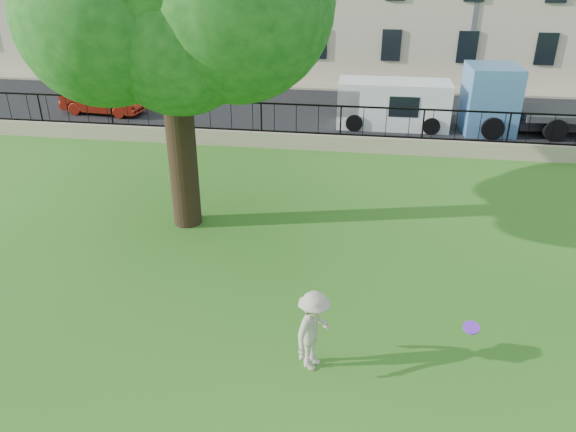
% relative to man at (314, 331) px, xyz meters
% --- Properties ---
extents(ground, '(120.00, 120.00, 0.00)m').
position_rel_man_xyz_m(ground, '(-0.29, 0.09, -0.81)').
color(ground, '#286618').
rests_on(ground, ground).
extents(retaining_wall, '(50.00, 0.40, 0.60)m').
position_rel_man_xyz_m(retaining_wall, '(-0.29, 12.09, -0.51)').
color(retaining_wall, gray).
rests_on(retaining_wall, ground).
extents(iron_railing, '(50.00, 0.05, 1.13)m').
position_rel_man_xyz_m(iron_railing, '(-0.29, 12.09, 0.34)').
color(iron_railing, black).
rests_on(iron_railing, retaining_wall).
extents(street, '(60.00, 9.00, 0.01)m').
position_rel_man_xyz_m(street, '(-0.29, 16.79, -0.80)').
color(street, black).
rests_on(street, ground).
extents(sidewalk, '(60.00, 1.40, 0.12)m').
position_rel_man_xyz_m(sidewalk, '(-0.29, 21.99, -0.75)').
color(sidewalk, gray).
rests_on(sidewalk, ground).
extents(man, '(0.96, 1.20, 1.62)m').
position_rel_man_xyz_m(man, '(0.00, 0.00, 0.00)').
color(man, '#B7AC94').
rests_on(man, ground).
extents(frisbee, '(0.36, 0.35, 0.12)m').
position_rel_man_xyz_m(frisbee, '(2.62, -0.45, 0.71)').
color(frisbee, '#7526DA').
extents(red_sedan, '(3.91, 1.71, 1.25)m').
position_rel_man_xyz_m(red_sedan, '(-11.29, 15.49, -0.18)').
color(red_sedan, maroon).
rests_on(red_sedan, street).
extents(white_van, '(4.62, 1.82, 1.94)m').
position_rel_man_xyz_m(white_van, '(1.71, 15.44, 0.16)').
color(white_van, white).
rests_on(white_van, street).
extents(blue_truck, '(6.55, 2.64, 2.70)m').
position_rel_man_xyz_m(blue_truck, '(7.78, 15.49, 0.54)').
color(blue_truck, '#5184BF').
rests_on(blue_truck, street).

